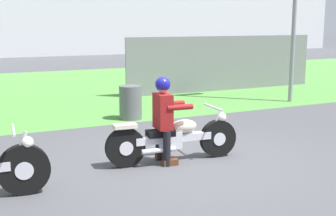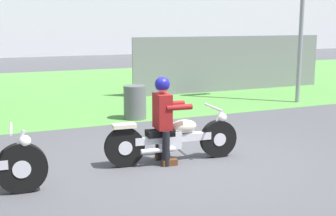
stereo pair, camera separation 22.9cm
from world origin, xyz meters
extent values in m
plane|color=#4C4C51|center=(0.00, 0.00, 0.00)|extent=(120.00, 120.00, 0.00)
cube|color=#549342|center=(0.00, 9.09, 0.00)|extent=(60.00, 12.00, 0.01)
cylinder|color=black|center=(0.71, 0.04, 0.31)|extent=(0.63, 0.17, 0.63)
cylinder|color=silver|center=(0.71, 0.04, 0.31)|extent=(0.23, 0.16, 0.22)
cylinder|color=black|center=(-0.89, 0.18, 0.31)|extent=(0.63, 0.17, 0.63)
cylinder|color=silver|center=(-0.89, 0.18, 0.31)|extent=(0.23, 0.16, 0.22)
cube|color=silver|center=(-0.09, 0.11, 0.39)|extent=(1.29, 0.25, 0.12)
cube|color=silver|center=(-0.14, 0.12, 0.37)|extent=(0.34, 0.27, 0.28)
ellipsoid|color=beige|center=(0.09, 0.10, 0.57)|extent=(0.46, 0.28, 0.22)
cube|color=black|center=(-0.31, 0.13, 0.49)|extent=(0.46, 0.28, 0.10)
cube|color=beige|center=(-0.89, 0.18, 0.66)|extent=(0.38, 0.23, 0.06)
cylinder|color=silver|center=(0.66, 0.05, 0.56)|extent=(0.26, 0.07, 0.53)
cylinder|color=silver|center=(0.61, 0.05, 0.85)|extent=(0.09, 0.66, 0.04)
sphere|color=white|center=(0.77, 0.04, 0.67)|extent=(0.16, 0.16, 0.16)
cylinder|color=silver|center=(-0.40, 0.00, 0.25)|extent=(0.55, 0.13, 0.08)
cylinder|color=black|center=(-0.26, 0.31, 0.28)|extent=(0.12, 0.12, 0.56)
cube|color=#593319|center=(-0.20, 0.30, 0.05)|extent=(0.25, 0.12, 0.10)
cylinder|color=black|center=(-0.29, -0.05, 0.28)|extent=(0.12, 0.12, 0.56)
cube|color=#593319|center=(-0.23, -0.06, 0.05)|extent=(0.25, 0.12, 0.10)
cube|color=maroon|center=(-0.27, 0.13, 0.84)|extent=(0.25, 0.40, 0.56)
cylinder|color=maroon|center=(-0.04, 0.28, 0.92)|extent=(0.43, 0.13, 0.09)
cylinder|color=maroon|center=(-0.07, -0.06, 0.92)|extent=(0.43, 0.13, 0.09)
sphere|color=#D8A884|center=(-0.27, 0.13, 1.24)|extent=(0.20, 0.20, 0.20)
sphere|color=navy|center=(-0.27, 0.13, 1.27)|extent=(0.24, 0.24, 0.24)
cylinder|color=black|center=(-2.47, -0.32, 0.34)|extent=(0.68, 0.18, 0.67)
cylinder|color=silver|center=(-2.47, -0.32, 0.34)|extent=(0.25, 0.16, 0.24)
cylinder|color=silver|center=(-2.52, -0.31, 0.59)|extent=(0.26, 0.07, 0.53)
cylinder|color=silver|center=(-2.57, -0.31, 0.88)|extent=(0.09, 0.66, 0.04)
sphere|color=white|center=(-2.41, -0.32, 0.70)|extent=(0.16, 0.16, 0.16)
cylinder|color=#595E5B|center=(0.47, 3.49, 0.39)|extent=(0.52, 0.52, 0.79)
cube|color=slate|center=(4.97, 6.48, 0.90)|extent=(7.00, 0.06, 1.80)
camera|label=1|loc=(-3.20, -6.16, 2.21)|focal=47.98mm
camera|label=2|loc=(-3.00, -6.26, 2.21)|focal=47.98mm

